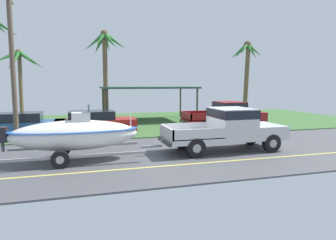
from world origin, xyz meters
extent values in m
cube|color=#4C4C51|center=(0.00, 0.00, -0.03)|extent=(36.00, 8.00, 0.06)
cube|color=#3D6633|center=(0.00, 11.00, 0.00)|extent=(36.00, 14.00, 0.11)
cube|color=#DBCC4C|center=(0.00, -1.80, 0.00)|extent=(34.20, 0.12, 0.01)
cube|color=silver|center=(1.87, -0.01, 0.63)|extent=(5.47, 1.99, 0.22)
cube|color=silver|center=(3.84, -0.01, 0.93)|extent=(1.53, 1.99, 0.38)
cube|color=silver|center=(2.25, -0.01, 1.33)|extent=(1.64, 1.99, 1.18)
cube|color=black|center=(2.25, -0.01, 1.69)|extent=(1.66, 2.01, 0.38)
cube|color=gray|center=(0.28, -0.01, 0.76)|extent=(2.30, 1.99, 0.04)
cube|color=silver|center=(0.28, 0.95, 0.96)|extent=(2.30, 0.08, 0.45)
cube|color=silver|center=(0.28, -0.96, 0.96)|extent=(2.30, 0.08, 0.45)
cube|color=silver|center=(-0.83, -0.01, 0.96)|extent=(0.08, 1.99, 0.45)
cube|color=#333338|center=(-0.93, -0.01, 0.57)|extent=(0.12, 1.79, 0.16)
sphere|color=#B2B2B7|center=(-1.05, -0.01, 0.62)|extent=(0.10, 0.10, 0.10)
cylinder|color=black|center=(3.76, 0.88, 0.40)|extent=(0.80, 0.28, 0.80)
cylinder|color=#9E9EA3|center=(3.76, 0.88, 0.40)|extent=(0.36, 0.29, 0.36)
cylinder|color=black|center=(3.76, -0.89, 0.40)|extent=(0.80, 0.28, 0.80)
cylinder|color=#9E9EA3|center=(3.76, -0.89, 0.40)|extent=(0.36, 0.29, 0.36)
cylinder|color=black|center=(0.16, 0.88, 0.40)|extent=(0.80, 0.28, 0.80)
cylinder|color=#9E9EA3|center=(0.16, 0.88, 0.40)|extent=(0.36, 0.29, 0.36)
cylinder|color=black|center=(0.16, -0.89, 0.40)|extent=(0.80, 0.28, 0.80)
cylinder|color=#9E9EA3|center=(0.16, -0.89, 0.40)|extent=(0.36, 0.29, 0.36)
cube|color=gray|center=(-1.50, -0.01, 0.38)|extent=(0.90, 0.10, 0.08)
cube|color=gray|center=(-4.57, 0.94, 0.38)|extent=(5.24, 0.12, 0.10)
cube|color=gray|center=(-4.57, -0.95, 0.38)|extent=(5.24, 0.12, 0.10)
cylinder|color=black|center=(-5.10, 1.00, 0.32)|extent=(0.64, 0.22, 0.64)
cylinder|color=#9E9EA3|center=(-5.10, 1.00, 0.32)|extent=(0.29, 0.23, 0.29)
cylinder|color=black|center=(-5.10, -1.01, 0.32)|extent=(0.64, 0.22, 0.64)
cylinder|color=#9E9EA3|center=(-5.10, -1.01, 0.32)|extent=(0.29, 0.23, 0.29)
ellipsoid|color=white|center=(-4.57, -0.01, 1.01)|extent=(4.90, 1.75, 1.17)
ellipsoid|color=#1E4CA5|center=(-4.57, -0.01, 1.22)|extent=(5.00, 1.79, 0.12)
cube|color=silver|center=(-4.33, -0.01, 1.57)|extent=(0.70, 0.60, 0.65)
cube|color=slate|center=(-4.03, -0.01, 2.05)|extent=(0.06, 0.56, 0.36)
cube|color=black|center=(-7.14, -0.01, 1.16)|extent=(0.36, 0.44, 0.56)
cylinder|color=#4C4C51|center=(-7.14, -0.01, 0.84)|extent=(0.12, 0.12, 0.64)
cylinder|color=silver|center=(-2.37, -0.01, 1.50)|extent=(0.04, 0.04, 0.50)
cube|color=maroon|center=(4.82, 5.88, 0.63)|extent=(5.41, 1.96, 0.22)
cube|color=maroon|center=(6.77, 5.88, 0.93)|extent=(1.51, 1.96, 0.38)
cube|color=maroon|center=(5.20, 5.88, 1.28)|extent=(1.62, 1.96, 1.08)
cube|color=black|center=(5.20, 5.88, 1.59)|extent=(1.64, 1.98, 0.38)
cube|color=#621111|center=(3.25, 5.88, 0.76)|extent=(2.27, 1.96, 0.04)
cube|color=maroon|center=(3.25, 6.82, 0.96)|extent=(2.27, 0.08, 0.45)
cube|color=maroon|center=(3.25, 4.94, 0.96)|extent=(2.27, 0.08, 0.45)
cube|color=maroon|center=(2.16, 5.88, 0.96)|extent=(0.08, 1.96, 0.45)
cube|color=#333338|center=(2.06, 5.88, 0.57)|extent=(0.12, 1.76, 0.16)
sphere|color=#B2B2B7|center=(1.94, 5.88, 0.62)|extent=(0.10, 0.10, 0.10)
cylinder|color=black|center=(6.69, 6.75, 0.40)|extent=(0.80, 0.28, 0.80)
cylinder|color=#9E9EA3|center=(6.69, 6.75, 0.40)|extent=(0.36, 0.29, 0.36)
cylinder|color=black|center=(6.69, 5.01, 0.40)|extent=(0.80, 0.28, 0.80)
cylinder|color=#9E9EA3|center=(6.69, 5.01, 0.40)|extent=(0.36, 0.29, 0.36)
cylinder|color=black|center=(3.14, 6.75, 0.40)|extent=(0.80, 0.28, 0.80)
cylinder|color=#9E9EA3|center=(3.14, 6.75, 0.40)|extent=(0.36, 0.29, 0.36)
cylinder|color=black|center=(3.14, 5.01, 0.40)|extent=(0.80, 0.28, 0.80)
cylinder|color=#9E9EA3|center=(3.14, 5.01, 0.40)|extent=(0.36, 0.29, 0.36)
cube|color=#B21E19|center=(-3.45, 6.45, 0.53)|extent=(4.76, 1.82, 0.70)
cube|color=black|center=(-3.69, 6.45, 1.13)|extent=(2.66, 1.67, 0.50)
cylinder|color=black|center=(-1.83, 7.28, 0.33)|extent=(0.66, 0.22, 0.66)
cylinder|color=#9E9EA3|center=(-1.83, 7.28, 0.33)|extent=(0.30, 0.23, 0.30)
cylinder|color=black|center=(-1.83, 5.63, 0.33)|extent=(0.66, 0.22, 0.66)
cylinder|color=#9E9EA3|center=(-1.83, 5.63, 0.33)|extent=(0.30, 0.23, 0.30)
cylinder|color=black|center=(-5.07, 7.28, 0.33)|extent=(0.66, 0.22, 0.66)
cylinder|color=#9E9EA3|center=(-5.07, 7.28, 0.33)|extent=(0.30, 0.23, 0.30)
cylinder|color=black|center=(-5.07, 5.63, 0.33)|extent=(0.66, 0.22, 0.66)
cylinder|color=#9E9EA3|center=(-5.07, 5.63, 0.33)|extent=(0.30, 0.23, 0.30)
cube|color=#234C89|center=(-7.56, 6.48, 0.53)|extent=(4.65, 1.77, 0.70)
cube|color=black|center=(-7.80, 6.48, 1.13)|extent=(2.60, 1.63, 0.50)
cylinder|color=black|center=(-5.98, 7.28, 0.33)|extent=(0.66, 0.22, 0.66)
cylinder|color=#9E9EA3|center=(-5.98, 7.28, 0.33)|extent=(0.30, 0.23, 0.30)
cylinder|color=black|center=(-5.98, 5.68, 0.33)|extent=(0.66, 0.22, 0.66)
cylinder|color=#9E9EA3|center=(-5.98, 5.68, 0.33)|extent=(0.30, 0.23, 0.30)
cylinder|color=#4C4238|center=(4.35, 13.56, 1.31)|extent=(0.14, 0.14, 2.63)
cylinder|color=#4C4238|center=(4.35, 9.50, 1.31)|extent=(0.14, 0.14, 2.63)
cylinder|color=#4C4238|center=(-2.49, 13.56, 1.31)|extent=(0.14, 0.14, 2.63)
cylinder|color=#4C4238|center=(-2.49, 9.50, 1.31)|extent=(0.14, 0.14, 2.63)
cube|color=#2D5647|center=(0.93, 11.53, 2.70)|extent=(7.34, 4.56, 0.14)
cylinder|color=brown|center=(11.29, 14.11, 3.38)|extent=(0.43, 0.80, 6.77)
cone|color=#387A38|center=(11.77, 14.05, 6.11)|extent=(1.32, 0.56, 1.53)
cone|color=#387A38|center=(11.87, 14.57, 6.36)|extent=(1.52, 1.32, 1.12)
cone|color=#387A38|center=(11.29, 14.73, 6.37)|extent=(0.35, 1.43, 1.05)
cone|color=#387A38|center=(10.66, 14.55, 6.09)|extent=(1.74, 1.40, 1.64)
cone|color=#387A38|center=(10.67, 14.23, 6.10)|extent=(1.61, 0.70, 1.59)
cone|color=#387A38|center=(10.74, 13.62, 6.38)|extent=(1.50, 1.40, 1.11)
cone|color=#387A38|center=(11.22, 13.55, 6.27)|extent=(0.58, 1.43, 1.27)
cone|color=#387A38|center=(11.81, 13.71, 6.18)|extent=(1.47, 1.24, 1.43)
sphere|color=brown|center=(11.29, 14.11, 6.75)|extent=(0.68, 0.68, 0.68)
cone|color=#286028|center=(-8.52, 7.78, 6.36)|extent=(1.87, 0.48, 1.44)
cylinder|color=brown|center=(-2.51, 10.25, 3.28)|extent=(0.34, 0.35, 6.56)
cone|color=#387A38|center=(-1.74, 10.28, 6.04)|extent=(1.76, 0.43, 1.34)
cone|color=#387A38|center=(-2.30, 10.71, 5.98)|extent=(0.90, 1.38, 1.42)
cone|color=#387A38|center=(-2.83, 10.85, 5.91)|extent=(1.15, 1.67, 1.61)
cone|color=#387A38|center=(-3.22, 10.14, 5.93)|extent=(1.69, 0.58, 1.51)
cone|color=#387A38|center=(-2.82, 9.80, 6.10)|extent=(1.04, 1.27, 1.19)
cone|color=#387A38|center=(-2.15, 9.78, 6.02)|extent=(1.20, 1.40, 1.38)
sphere|color=brown|center=(-2.51, 10.25, 6.56)|extent=(0.54, 0.54, 0.54)
cylinder|color=brown|center=(-8.86, 14.43, 2.75)|extent=(0.30, 0.64, 5.51)
cone|color=#2D6B2D|center=(-8.00, 14.58, 4.88)|extent=(2.00, 0.70, 1.54)
cone|color=#2D6B2D|center=(-8.32, 14.81, 5.03)|extent=(1.48, 1.19, 1.25)
cone|color=#2D6B2D|center=(-8.92, 15.06, 4.64)|extent=(0.47, 1.56, 1.91)
cone|color=#2D6B2D|center=(-9.38, 14.88, 4.82)|extent=(1.42, 1.30, 1.59)
cone|color=#2D6B2D|center=(-9.78, 14.37, 5.07)|extent=(2.03, 0.54, 1.23)
cone|color=#2D6B2D|center=(-9.57, 13.85, 5.05)|extent=(1.69, 1.46, 1.15)
cone|color=#2D6B2D|center=(-8.93, 13.52, 4.90)|extent=(0.47, 2.02, 1.47)
cone|color=#2D6B2D|center=(-8.33, 13.90, 5.09)|extent=(1.46, 1.45, 1.14)
sphere|color=brown|center=(-8.86, 14.43, 5.50)|extent=(0.48, 0.48, 0.48)
cylinder|color=brown|center=(-7.51, 4.61, 3.86)|extent=(0.24, 0.24, 7.73)
camera|label=1|loc=(-4.34, -12.29, 3.03)|focal=32.40mm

